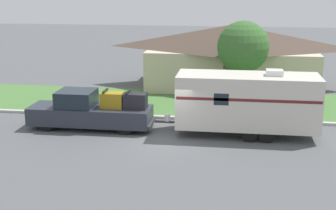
{
  "coord_description": "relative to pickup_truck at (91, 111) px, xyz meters",
  "views": [
    {
      "loc": [
        3.13,
        -21.24,
        7.48
      ],
      "look_at": [
        -0.07,
        1.46,
        1.4
      ],
      "focal_mm": 50.0,
      "sensor_mm": 36.0,
      "label": 1
    }
  ],
  "objects": [
    {
      "name": "ground_plane",
      "position": [
        4.12,
        -1.46,
        -0.92
      ],
      "size": [
        120.0,
        120.0,
        0.0
      ],
      "primitive_type": "plane",
      "color": "#515456"
    },
    {
      "name": "curb_strip",
      "position": [
        4.12,
        2.29,
        -0.85
      ],
      "size": [
        80.0,
        0.3,
        0.14
      ],
      "color": "#ADADA8",
      "rests_on": "ground_plane"
    },
    {
      "name": "lawn_strip",
      "position": [
        4.12,
        5.94,
        -0.9
      ],
      "size": [
        80.0,
        7.0,
        0.03
      ],
      "color": "#477538",
      "rests_on": "ground_plane"
    },
    {
      "name": "house_across_street",
      "position": [
        7.11,
        11.24,
        1.41
      ],
      "size": [
        12.72,
        6.98,
        4.49
      ],
      "color": "beige",
      "rests_on": "ground_plane"
    },
    {
      "name": "pickup_truck",
      "position": [
        0.0,
        0.0,
        0.0
      ],
      "size": [
        6.48,
        1.96,
        2.08
      ],
      "color": "black",
      "rests_on": "ground_plane"
    },
    {
      "name": "travel_trailer",
      "position": [
        8.01,
        -0.0,
        0.83
      ],
      "size": [
        8.08,
        2.42,
        3.35
      ],
      "color": "black",
      "rests_on": "ground_plane"
    },
    {
      "name": "mailbox",
      "position": [
        -1.3,
        2.99,
        0.09
      ],
      "size": [
        0.48,
        0.2,
        1.31
      ],
      "color": "brown",
      "rests_on": "ground_plane"
    },
    {
      "name": "tree_in_yard",
      "position": [
        7.82,
        6.22,
        2.67
      ],
      "size": [
        3.19,
        3.19,
        5.19
      ],
      "color": "brown",
      "rests_on": "ground_plane"
    }
  ]
}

